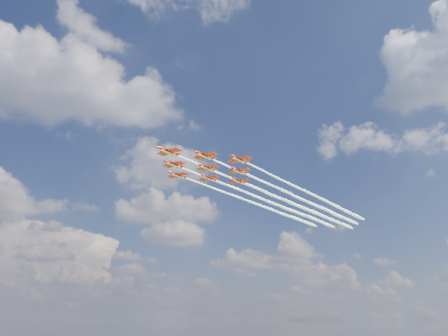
# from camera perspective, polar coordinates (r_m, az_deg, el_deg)

# --- Properties ---
(jet_lead) EXTENTS (105.24, 79.74, 2.47)m
(jet_lead) POSITION_cam_1_polar(r_m,az_deg,el_deg) (188.61, 5.91, -3.34)
(jet_lead) COLOR red
(jet_row2_port) EXTENTS (105.24, 79.74, 2.47)m
(jet_row2_port) POSITION_cam_1_polar(r_m,az_deg,el_deg) (193.53, 9.20, -3.61)
(jet_row2_port) COLOR red
(jet_row2_starb) EXTENTS (105.24, 79.74, 2.47)m
(jet_row2_starb) POSITION_cam_1_polar(r_m,az_deg,el_deg) (200.18, 5.65, -4.29)
(jet_row2_starb) COLOR red
(jet_row3_port) EXTENTS (105.24, 79.74, 2.47)m
(jet_row3_port) POSITION_cam_1_polar(r_m,az_deg,el_deg) (199.05, 12.31, -3.85)
(jet_row3_port) COLOR red
(jet_row3_centre) EXTENTS (105.24, 79.74, 2.47)m
(jet_row3_centre) POSITION_cam_1_polar(r_m,az_deg,el_deg) (205.04, 8.76, -4.52)
(jet_row3_centre) COLOR red
(jet_row3_starb) EXTENTS (105.24, 79.74, 2.47)m
(jet_row3_starb) POSITION_cam_1_polar(r_m,az_deg,el_deg) (211.79, 5.41, -5.13)
(jet_row3_starb) COLOR red
(jet_row4_port) EXTENTS (105.24, 79.74, 2.47)m
(jet_row4_port) POSITION_cam_1_polar(r_m,az_deg,el_deg) (210.48, 11.72, -4.72)
(jet_row4_port) COLOR red
(jet_row4_starb) EXTENTS (105.24, 79.74, 2.47)m
(jet_row4_starb) POSITION_cam_1_polar(r_m,az_deg,el_deg) (216.60, 8.37, -5.33)
(jet_row4_starb) COLOR red
(jet_tail) EXTENTS (105.24, 79.74, 2.47)m
(jet_tail) POSITION_cam_1_polar(r_m,az_deg,el_deg) (221.96, 11.19, -5.50)
(jet_tail) COLOR red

